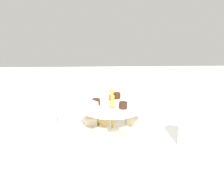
{
  "coord_description": "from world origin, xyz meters",
  "views": [
    {
      "loc": [
        0.02,
        0.73,
        0.4
      ],
      "look_at": [
        0.0,
        0.0,
        0.14
      ],
      "focal_mm": 33.89,
      "sensor_mm": 36.0,
      "label": 1
    }
  ],
  "objects_px": {
    "butter_knife_left": "(82,192)",
    "butter_knife_right": "(164,108)",
    "teacup_with_saucer": "(116,98)",
    "water_glass_short_left": "(86,98)",
    "water_glass_tall_right": "(189,128)",
    "tiered_serving_stand": "(112,119)",
    "water_glass_mid_back": "(49,118)"
  },
  "relations": [
    {
      "from": "teacup_with_saucer",
      "to": "butter_knife_left",
      "type": "distance_m",
      "value": 0.62
    },
    {
      "from": "butter_knife_right",
      "to": "tiered_serving_stand",
      "type": "bearing_deg",
      "value": 88.19
    },
    {
      "from": "water_glass_short_left",
      "to": "butter_knife_left",
      "type": "bearing_deg",
      "value": 93.35
    },
    {
      "from": "teacup_with_saucer",
      "to": "water_glass_mid_back",
      "type": "relative_size",
      "value": 1.11
    },
    {
      "from": "butter_knife_left",
      "to": "water_glass_mid_back",
      "type": "bearing_deg",
      "value": 139.57
    },
    {
      "from": "tiered_serving_stand",
      "to": "butter_knife_right",
      "type": "bearing_deg",
      "value": -141.81
    },
    {
      "from": "teacup_with_saucer",
      "to": "butter_knife_left",
      "type": "height_order",
      "value": "teacup_with_saucer"
    },
    {
      "from": "water_glass_tall_right",
      "to": "butter_knife_right",
      "type": "distance_m",
      "value": 0.33
    },
    {
      "from": "water_glass_tall_right",
      "to": "water_glass_mid_back",
      "type": "height_order",
      "value": "water_glass_tall_right"
    },
    {
      "from": "water_glass_tall_right",
      "to": "water_glass_short_left",
      "type": "bearing_deg",
      "value": -44.82
    },
    {
      "from": "water_glass_short_left",
      "to": "butter_knife_right",
      "type": "xyz_separation_m",
      "value": [
        -0.38,
        0.05,
        -0.04
      ]
    },
    {
      "from": "tiered_serving_stand",
      "to": "water_glass_tall_right",
      "type": "bearing_deg",
      "value": 155.22
    },
    {
      "from": "tiered_serving_stand",
      "to": "water_glass_short_left",
      "type": "distance_m",
      "value": 0.28
    },
    {
      "from": "teacup_with_saucer",
      "to": "butter_knife_right",
      "type": "xyz_separation_m",
      "value": [
        -0.23,
        0.09,
        -0.02
      ]
    },
    {
      "from": "tiered_serving_stand",
      "to": "teacup_with_saucer",
      "type": "relative_size",
      "value": 3.21
    },
    {
      "from": "water_glass_short_left",
      "to": "water_glass_mid_back",
      "type": "height_order",
      "value": "same"
    },
    {
      "from": "teacup_with_saucer",
      "to": "water_glass_tall_right",
      "type": "bearing_deg",
      "value": 118.67
    },
    {
      "from": "water_glass_short_left",
      "to": "teacup_with_saucer",
      "type": "height_order",
      "value": "water_glass_short_left"
    },
    {
      "from": "tiered_serving_stand",
      "to": "butter_knife_right",
      "type": "relative_size",
      "value": 1.7
    },
    {
      "from": "water_glass_mid_back",
      "to": "water_glass_short_left",
      "type": "bearing_deg",
      "value": -120.72
    },
    {
      "from": "water_glass_tall_right",
      "to": "teacup_with_saucer",
      "type": "relative_size",
      "value": 1.45
    },
    {
      "from": "butter_knife_right",
      "to": "water_glass_mid_back",
      "type": "relative_size",
      "value": 2.09
    },
    {
      "from": "butter_knife_right",
      "to": "water_glass_short_left",
      "type": "bearing_deg",
      "value": 42.63
    },
    {
      "from": "water_glass_tall_right",
      "to": "butter_knife_left",
      "type": "relative_size",
      "value": 0.77
    },
    {
      "from": "water_glass_short_left",
      "to": "teacup_with_saucer",
      "type": "distance_m",
      "value": 0.15
    },
    {
      "from": "butter_knife_right",
      "to": "butter_knife_left",
      "type": "bearing_deg",
      "value": 106.64
    },
    {
      "from": "water_glass_mid_back",
      "to": "teacup_with_saucer",
      "type": "bearing_deg",
      "value": -137.21
    },
    {
      "from": "water_glass_tall_right",
      "to": "teacup_with_saucer",
      "type": "height_order",
      "value": "water_glass_tall_right"
    },
    {
      "from": "water_glass_tall_right",
      "to": "water_glass_short_left",
      "type": "relative_size",
      "value": 1.62
    },
    {
      "from": "water_glass_tall_right",
      "to": "tiered_serving_stand",
      "type": "bearing_deg",
      "value": -24.78
    },
    {
      "from": "butter_knife_left",
      "to": "butter_knife_right",
      "type": "bearing_deg",
      "value": 81.2
    },
    {
      "from": "water_glass_short_left",
      "to": "butter_knife_left",
      "type": "relative_size",
      "value": 0.47
    }
  ]
}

